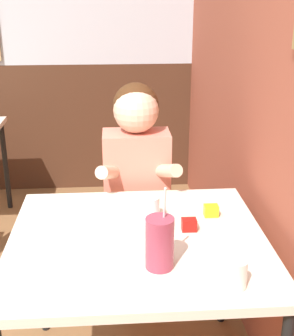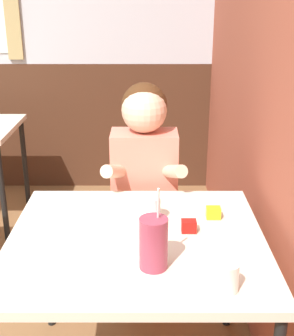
# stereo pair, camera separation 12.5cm
# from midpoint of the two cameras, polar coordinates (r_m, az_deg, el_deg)

# --- Properties ---
(brick_wall_right) EXTENTS (0.08, 4.75, 2.70)m
(brick_wall_right) POSITION_cam_midpoint_polar(r_m,az_deg,el_deg) (2.66, 9.85, 13.61)
(brick_wall_right) COLOR #9E4C38
(brick_wall_right) RESTS_ON ground_plane
(back_wall) EXTENTS (5.97, 0.09, 2.70)m
(back_wall) POSITION_cam_midpoint_polar(r_m,az_deg,el_deg) (4.08, -17.47, 15.47)
(back_wall) COLOR silver
(back_wall) RESTS_ON ground_plane
(main_table) EXTENTS (1.02, 0.92, 0.76)m
(main_table) POSITION_cam_midpoint_polar(r_m,az_deg,el_deg) (1.90, -3.04, -10.23)
(main_table) COLOR beige
(main_table) RESTS_ON ground_plane
(person_seated) EXTENTS (0.42, 0.42, 1.25)m
(person_seated) POSITION_cam_midpoint_polar(r_m,az_deg,el_deg) (2.47, -2.72, -2.83)
(person_seated) COLOR #EA7F6B
(person_seated) RESTS_ON ground_plane
(cocktail_pitcher) EXTENTS (0.10, 0.10, 0.31)m
(cocktail_pitcher) POSITION_cam_midpoint_polar(r_m,az_deg,el_deg) (1.64, -0.65, -9.16)
(cocktail_pitcher) COLOR #99384C
(cocktail_pitcher) RESTS_ON main_table
(glass_near_pitcher) EXTENTS (0.08, 0.08, 0.11)m
(glass_near_pitcher) POSITION_cam_midpoint_polar(r_m,az_deg,el_deg) (1.97, -1.51, -5.05)
(glass_near_pitcher) COLOR silver
(glass_near_pitcher) RESTS_ON main_table
(glass_center) EXTENTS (0.07, 0.07, 0.10)m
(glass_center) POSITION_cam_midpoint_polar(r_m,az_deg,el_deg) (1.57, 8.51, -12.68)
(glass_center) COLOR silver
(glass_center) RESTS_ON main_table
(condiment_ketchup) EXTENTS (0.06, 0.04, 0.05)m
(condiment_ketchup) POSITION_cam_midpoint_polar(r_m,az_deg,el_deg) (1.91, 3.27, -6.95)
(condiment_ketchup) COLOR #B7140F
(condiment_ketchup) RESTS_ON main_table
(condiment_mustard) EXTENTS (0.06, 0.04, 0.05)m
(condiment_mustard) POSITION_cam_midpoint_polar(r_m,az_deg,el_deg) (2.03, 6.07, -5.22)
(condiment_mustard) COLOR yellow
(condiment_mustard) RESTS_ON main_table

